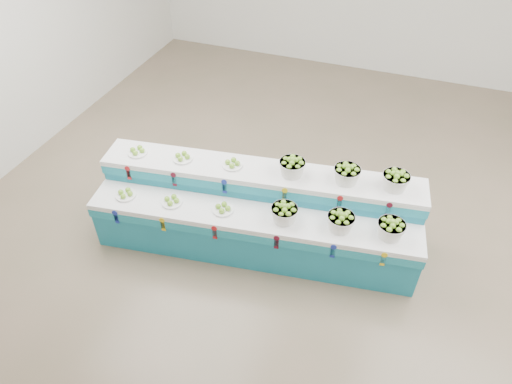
% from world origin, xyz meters
% --- Properties ---
extents(ground, '(10.00, 10.00, 0.00)m').
position_xyz_m(ground, '(0.00, 0.00, 0.00)').
color(ground, '#6D624A').
rests_on(ground, ground).
extents(display_stand, '(4.17, 1.61, 1.02)m').
position_xyz_m(display_stand, '(-0.82, -0.56, 0.51)').
color(display_stand, teal).
rests_on(display_stand, ground).
extents(plate_lower_left, '(0.29, 0.29, 0.09)m').
position_xyz_m(plate_lower_left, '(-2.38, -1.03, 0.77)').
color(plate_lower_left, white).
rests_on(plate_lower_left, display_stand).
extents(plate_lower_mid, '(0.29, 0.29, 0.09)m').
position_xyz_m(plate_lower_mid, '(-1.78, -0.95, 0.77)').
color(plate_lower_mid, white).
rests_on(plate_lower_mid, display_stand).
extents(plate_lower_right, '(0.29, 0.29, 0.09)m').
position_xyz_m(plate_lower_right, '(-1.14, -0.85, 0.77)').
color(plate_lower_right, white).
rests_on(plate_lower_right, display_stand).
extents(basket_lower_left, '(0.36, 0.36, 0.23)m').
position_xyz_m(basket_lower_left, '(-0.40, -0.75, 0.83)').
color(basket_lower_left, silver).
rests_on(basket_lower_left, display_stand).
extents(basket_lower_mid, '(0.36, 0.36, 0.23)m').
position_xyz_m(basket_lower_mid, '(0.25, -0.66, 0.83)').
color(basket_lower_mid, silver).
rests_on(basket_lower_mid, display_stand).
extents(basket_lower_right, '(0.36, 0.36, 0.23)m').
position_xyz_m(basket_lower_right, '(0.81, -0.58, 0.83)').
color(basket_lower_right, silver).
rests_on(basket_lower_right, display_stand).
extents(plate_upper_left, '(0.29, 0.29, 0.09)m').
position_xyz_m(plate_upper_left, '(-2.46, -0.53, 1.07)').
color(plate_upper_left, white).
rests_on(plate_upper_left, display_stand).
extents(plate_upper_mid, '(0.29, 0.29, 0.09)m').
position_xyz_m(plate_upper_mid, '(-1.85, -0.45, 1.07)').
color(plate_upper_mid, white).
rests_on(plate_upper_mid, display_stand).
extents(plate_upper_right, '(0.29, 0.29, 0.09)m').
position_xyz_m(plate_upper_right, '(-1.21, -0.36, 1.07)').
color(plate_upper_right, white).
rests_on(plate_upper_right, display_stand).
extents(basket_upper_left, '(0.36, 0.36, 0.23)m').
position_xyz_m(basket_upper_left, '(-0.47, -0.25, 1.13)').
color(basket_upper_left, silver).
rests_on(basket_upper_left, display_stand).
extents(basket_upper_mid, '(0.36, 0.36, 0.23)m').
position_xyz_m(basket_upper_mid, '(0.18, -0.16, 1.13)').
color(basket_upper_mid, silver).
rests_on(basket_upper_mid, display_stand).
extents(basket_upper_right, '(0.36, 0.36, 0.23)m').
position_xyz_m(basket_upper_right, '(0.74, -0.08, 1.13)').
color(basket_upper_right, silver).
rests_on(basket_upper_right, display_stand).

